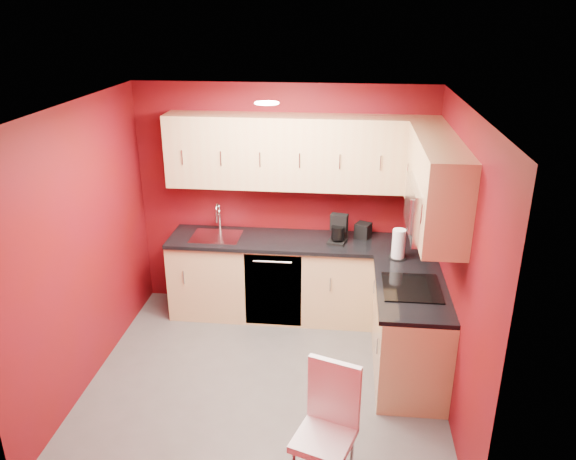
% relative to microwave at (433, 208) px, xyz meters
% --- Properties ---
extents(floor, '(3.20, 3.20, 0.00)m').
position_rel_microwave_xyz_m(floor, '(-1.39, -0.20, -1.66)').
color(floor, '#524F4D').
rests_on(floor, ground).
extents(ceiling, '(3.20, 3.20, 0.00)m').
position_rel_microwave_xyz_m(ceiling, '(-1.39, -0.20, 0.84)').
color(ceiling, white).
rests_on(ceiling, wall_back).
extents(wall_back, '(3.20, 0.00, 3.20)m').
position_rel_microwave_xyz_m(wall_back, '(-1.39, 1.30, -0.41)').
color(wall_back, '#5E0815').
rests_on(wall_back, floor).
extents(wall_front, '(3.20, 0.00, 3.20)m').
position_rel_microwave_xyz_m(wall_front, '(-1.39, -1.70, -0.41)').
color(wall_front, '#5E0815').
rests_on(wall_front, floor).
extents(wall_left, '(0.00, 3.00, 3.00)m').
position_rel_microwave_xyz_m(wall_left, '(-2.99, -0.20, -0.41)').
color(wall_left, '#5E0815').
rests_on(wall_left, floor).
extents(wall_right, '(0.00, 3.00, 3.00)m').
position_rel_microwave_xyz_m(wall_right, '(0.21, -0.20, -0.41)').
color(wall_right, '#5E0815').
rests_on(wall_right, floor).
extents(base_cabinets_back, '(2.80, 0.60, 0.87)m').
position_rel_microwave_xyz_m(base_cabinets_back, '(-1.19, 1.00, -1.22)').
color(base_cabinets_back, tan).
rests_on(base_cabinets_back, floor).
extents(base_cabinets_right, '(0.60, 1.30, 0.87)m').
position_rel_microwave_xyz_m(base_cabinets_right, '(-0.09, 0.05, -1.22)').
color(base_cabinets_right, tan).
rests_on(base_cabinets_right, floor).
extents(countertop_back, '(2.80, 0.63, 0.04)m').
position_rel_microwave_xyz_m(countertop_back, '(-1.19, 0.99, -0.77)').
color(countertop_back, black).
rests_on(countertop_back, base_cabinets_back).
extents(countertop_right, '(0.63, 1.27, 0.04)m').
position_rel_microwave_xyz_m(countertop_right, '(-0.11, 0.04, -0.77)').
color(countertop_right, black).
rests_on(countertop_right, base_cabinets_right).
extents(upper_cabinets_back, '(2.80, 0.35, 0.75)m').
position_rel_microwave_xyz_m(upper_cabinets_back, '(-1.19, 1.13, 0.17)').
color(upper_cabinets_back, tan).
rests_on(upper_cabinets_back, wall_back).
extents(upper_cabinets_right, '(0.35, 1.55, 0.75)m').
position_rel_microwave_xyz_m(upper_cabinets_right, '(0.03, 0.24, 0.23)').
color(upper_cabinets_right, tan).
rests_on(upper_cabinets_right, wall_right).
extents(microwave, '(0.42, 0.76, 0.42)m').
position_rel_microwave_xyz_m(microwave, '(0.00, 0.00, 0.00)').
color(microwave, silver).
rests_on(microwave, upper_cabinets_right).
extents(cooktop, '(0.50, 0.55, 0.01)m').
position_rel_microwave_xyz_m(cooktop, '(-0.11, 0.00, -0.74)').
color(cooktop, black).
rests_on(cooktop, countertop_right).
extents(sink, '(0.52, 0.42, 0.35)m').
position_rel_microwave_xyz_m(sink, '(-2.09, 1.00, -0.72)').
color(sink, silver).
rests_on(sink, countertop_back).
extents(dishwasher_front, '(0.60, 0.02, 0.82)m').
position_rel_microwave_xyz_m(dishwasher_front, '(-1.44, 0.71, -1.22)').
color(dishwasher_front, black).
rests_on(dishwasher_front, base_cabinets_back).
extents(downlight, '(0.20, 0.20, 0.01)m').
position_rel_microwave_xyz_m(downlight, '(-1.39, 0.10, 0.82)').
color(downlight, white).
rests_on(downlight, ceiling).
extents(coffee_maker, '(0.22, 0.27, 0.29)m').
position_rel_microwave_xyz_m(coffee_maker, '(-0.79, 0.96, -0.60)').
color(coffee_maker, black).
rests_on(coffee_maker, countertop_back).
extents(napkin_holder, '(0.20, 0.20, 0.16)m').
position_rel_microwave_xyz_m(napkin_holder, '(-0.52, 1.13, -0.67)').
color(napkin_holder, black).
rests_on(napkin_holder, countertop_back).
extents(paper_towel, '(0.17, 0.17, 0.30)m').
position_rel_microwave_xyz_m(paper_towel, '(-0.19, 0.63, -0.60)').
color(paper_towel, white).
rests_on(paper_towel, countertop_right).
extents(dining_chair, '(0.50, 0.51, 0.95)m').
position_rel_microwave_xyz_m(dining_chair, '(-0.81, -1.40, -1.18)').
color(dining_chair, white).
rests_on(dining_chair, floor).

